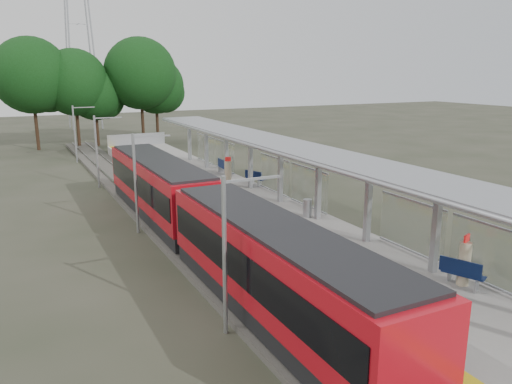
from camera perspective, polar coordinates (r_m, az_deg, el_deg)
trackbed at (r=29.36m, az=-10.36°, el=-3.29°), size 3.00×70.00×0.24m
platform at (r=30.75m, az=-2.33°, el=-1.56°), size 6.00×50.00×1.00m
tactile_strip at (r=29.69m, az=-6.83°, el=-1.18°), size 0.60×50.00×0.02m
end_fence at (r=53.85m, az=-13.49°, el=5.88°), size 6.00×0.10×1.20m
train at (r=23.17m, az=-6.15°, el=-2.76°), size 2.74×27.60×3.62m
canopy at (r=27.38m, az=3.99°, el=4.45°), size 3.27×38.00×3.66m
tree_cluster at (r=60.99m, az=-17.57°, el=12.12°), size 21.55×9.51×12.46m
catenary_masts at (r=27.31m, az=-13.45°, el=1.33°), size 2.08×48.16×5.40m
bench_near at (r=19.61m, az=22.47°, el=-8.46°), size 1.02×1.55×1.02m
bench_mid at (r=33.88m, az=-0.14°, el=1.66°), size 0.99×1.50×0.99m
bench_far at (r=37.68m, az=-3.77°, el=2.97°), size 0.61×1.66×1.11m
info_pillar_near at (r=19.67m, az=22.70°, el=-7.51°), size 0.43×0.43×1.91m
info_pillar_far at (r=33.43m, az=-3.20°, el=2.10°), size 0.45×0.45×2.02m
litter_bin at (r=26.66m, az=5.89°, el=-1.84°), size 0.54×0.54×0.96m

